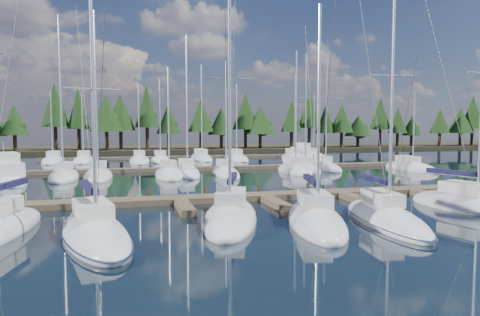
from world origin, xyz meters
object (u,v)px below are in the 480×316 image
object	(u,v)px
front_sailboat_5	(470,205)
motor_yacht_left	(6,177)
front_sailboat_2	(231,217)
front_sailboat_4	(385,218)
main_dock	(265,198)
front_sailboat_1	(95,233)
front_sailboat_3	(316,220)
motor_yacht_right	(302,155)

from	to	relation	value
front_sailboat_5	motor_yacht_left	distance (m)	38.63
front_sailboat_2	front_sailboat_5	distance (m)	15.34
front_sailboat_5	front_sailboat_2	bearing A→B (deg)	178.30
front_sailboat_4	main_dock	bearing A→B (deg)	114.41
front_sailboat_4	front_sailboat_5	size ratio (longest dim) A/B	0.93
front_sailboat_4	motor_yacht_left	xyz separation A→B (m)	(-24.35, 24.01, 0.22)
motor_yacht_left	front_sailboat_1	bearing A→B (deg)	-67.82
front_sailboat_4	front_sailboat_3	bearing A→B (deg)	170.62
front_sailboat_2	front_sailboat_3	distance (m)	4.58
front_sailboat_3	front_sailboat_5	size ratio (longest dim) A/B	0.79
front_sailboat_1	front_sailboat_3	size ratio (longest dim) A/B	1.03
front_sailboat_4	front_sailboat_5	distance (m)	7.72
front_sailboat_2	front_sailboat_4	xyz separation A→B (m)	(7.90, -2.52, 0.01)
front_sailboat_4	front_sailboat_2	bearing A→B (deg)	162.32
front_sailboat_5	motor_yacht_right	xyz separation A→B (m)	(8.06, 46.15, 0.17)
main_dock	front_sailboat_4	world-z (taller)	front_sailboat_4
front_sailboat_1	motor_yacht_right	bearing A→B (deg)	57.49
front_sailboat_4	motor_yacht_right	bearing A→B (deg)	72.19
front_sailboat_1	front_sailboat_4	size ratio (longest dim) A/B	0.88
main_dock	front_sailboat_5	bearing A→B (deg)	-30.12
front_sailboat_1	front_sailboat_4	distance (m)	14.84
front_sailboat_3	motor_yacht_left	xyz separation A→B (m)	(-20.61, 23.40, 0.23)
front_sailboat_2	front_sailboat_4	size ratio (longest dim) A/B	0.99
front_sailboat_4	motor_yacht_left	distance (m)	34.20
front_sailboat_5	front_sailboat_3	bearing A→B (deg)	-172.63
motor_yacht_left	motor_yacht_right	distance (m)	46.62
front_sailboat_5	motor_yacht_left	xyz separation A→B (m)	(-31.79, 21.95, 0.22)
front_sailboat_5	motor_yacht_right	world-z (taller)	front_sailboat_5
motor_yacht_left	motor_yacht_right	xyz separation A→B (m)	(39.84, 24.20, -0.05)
front_sailboat_3	front_sailboat_4	distance (m)	3.79
front_sailboat_2	front_sailboat_5	world-z (taller)	front_sailboat_5
front_sailboat_3	main_dock	bearing A→B (deg)	91.38
front_sailboat_1	front_sailboat_2	size ratio (longest dim) A/B	0.89
motor_yacht_right	front_sailboat_1	bearing A→B (deg)	-122.51
main_dock	front_sailboat_1	size ratio (longest dim) A/B	3.52
main_dock	front_sailboat_4	distance (m)	9.51
front_sailboat_1	front_sailboat_4	world-z (taller)	front_sailboat_4
front_sailboat_3	motor_yacht_right	size ratio (longest dim) A/B	1.42
main_dock	motor_yacht_right	size ratio (longest dim) A/B	5.17
main_dock	front_sailboat_4	bearing A→B (deg)	-65.59
main_dock	front_sailboat_4	xyz separation A→B (m)	(3.93, -8.66, 0.09)
front_sailboat_5	motor_yacht_left	bearing A→B (deg)	145.37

